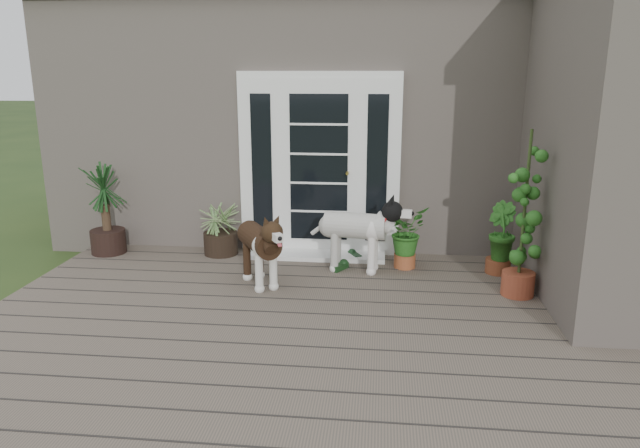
# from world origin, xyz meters

# --- Properties ---
(deck) EXTENTS (6.20, 4.60, 0.12)m
(deck) POSITION_xyz_m (0.00, 0.40, 0.06)
(deck) COLOR #6B5B4C
(deck) RESTS_ON ground
(house_main) EXTENTS (7.40, 4.00, 3.10)m
(house_main) POSITION_xyz_m (0.00, 4.65, 1.55)
(house_main) COLOR #665E54
(house_main) RESTS_ON ground
(roof_main) EXTENTS (7.60, 4.20, 0.20)m
(roof_main) POSITION_xyz_m (0.00, 4.65, 3.20)
(roof_main) COLOR #2D2826
(roof_main) RESTS_ON house_main
(house_wing) EXTENTS (1.60, 2.40, 3.10)m
(house_wing) POSITION_xyz_m (2.90, 1.50, 1.55)
(house_wing) COLOR #665E54
(house_wing) RESTS_ON ground
(door_unit) EXTENTS (1.90, 0.14, 2.15)m
(door_unit) POSITION_xyz_m (-0.20, 2.60, 1.19)
(door_unit) COLOR white
(door_unit) RESTS_ON deck
(door_step) EXTENTS (1.60, 0.40, 0.05)m
(door_step) POSITION_xyz_m (-0.20, 2.40, 0.14)
(door_step) COLOR white
(door_step) RESTS_ON deck
(brindle_dog) EXTENTS (0.76, 0.91, 0.71)m
(brindle_dog) POSITION_xyz_m (-0.69, 1.42, 0.47)
(brindle_dog) COLOR #382314
(brindle_dog) RESTS_ON deck
(white_dog) EXTENTS (0.95, 0.51, 0.75)m
(white_dog) POSITION_xyz_m (0.26, 1.96, 0.50)
(white_dog) COLOR white
(white_dog) RESTS_ON deck
(spider_plant) EXTENTS (0.69, 0.69, 0.72)m
(spider_plant) POSITION_xyz_m (-1.38, 2.40, 0.48)
(spider_plant) COLOR #A0B670
(spider_plant) RESTS_ON deck
(yucca) EXTENTS (0.86, 0.86, 1.13)m
(yucca) POSITION_xyz_m (-2.75, 2.30, 0.69)
(yucca) COLOR black
(yucca) RESTS_ON deck
(herb_a) EXTENTS (0.66, 0.66, 0.61)m
(herb_a) POSITION_xyz_m (0.82, 2.13, 0.43)
(herb_a) COLOR #1B4D16
(herb_a) RESTS_ON deck
(herb_b) EXTENTS (0.49, 0.49, 0.57)m
(herb_b) POSITION_xyz_m (1.83, 2.05, 0.41)
(herb_b) COLOR #225518
(herb_b) RESTS_ON deck
(herb_c) EXTENTS (0.49, 0.49, 0.56)m
(herb_c) POSITION_xyz_m (2.26, 2.04, 0.40)
(herb_c) COLOR #234D16
(herb_c) RESTS_ON deck
(sapling) EXTENTS (0.55, 0.55, 1.69)m
(sapling) POSITION_xyz_m (1.90, 1.40, 0.97)
(sapling) COLOR #225117
(sapling) RESTS_ON deck
(clog_left) EXTENTS (0.23, 0.28, 0.08)m
(clog_left) POSITION_xyz_m (0.25, 2.40, 0.16)
(clog_left) COLOR black
(clog_left) RESTS_ON deck
(clog_right) EXTENTS (0.25, 0.30, 0.08)m
(clog_right) POSITION_xyz_m (0.10, 1.98, 0.16)
(clog_right) COLOR #143415
(clog_right) RESTS_ON deck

